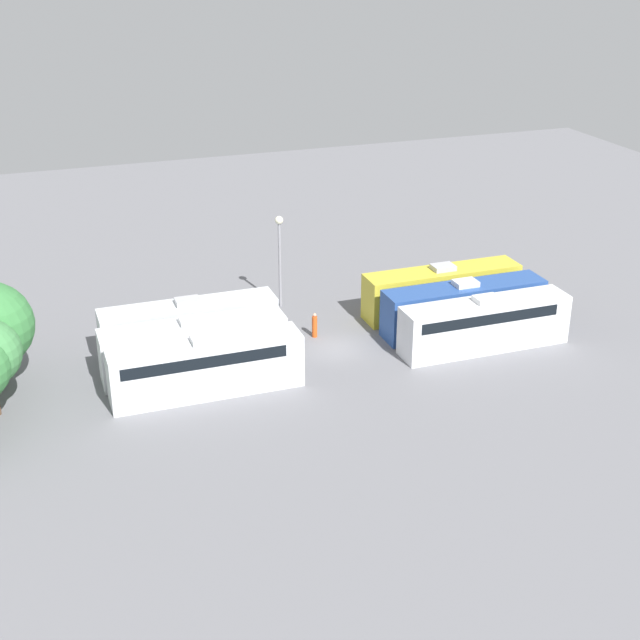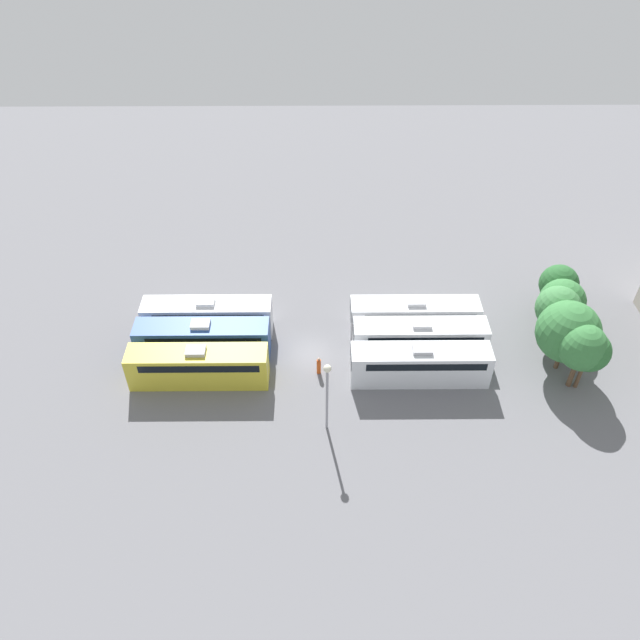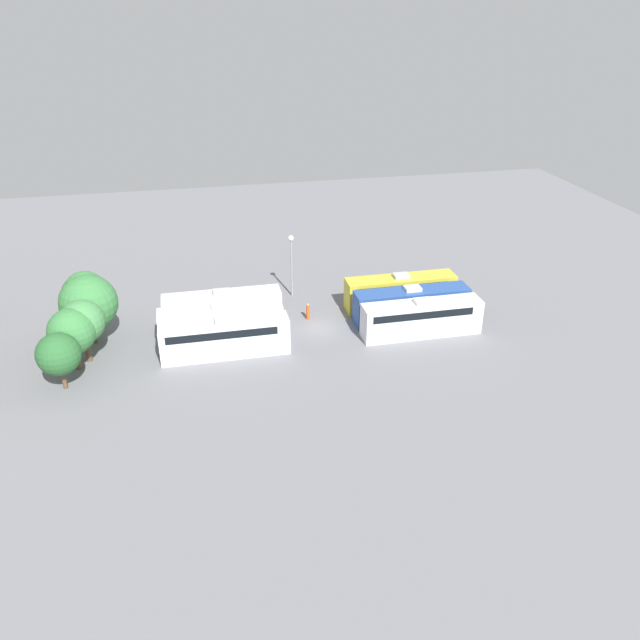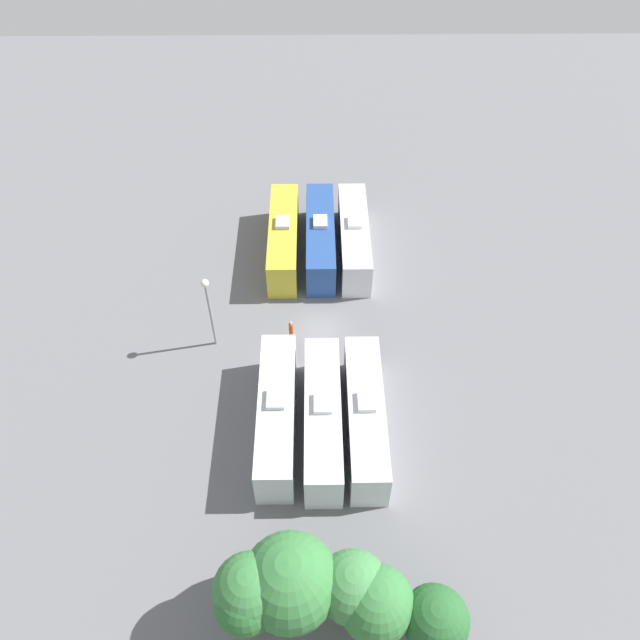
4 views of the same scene
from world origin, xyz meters
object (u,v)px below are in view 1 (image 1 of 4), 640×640
(bus_2, at_px, (441,289))
(bus_5, at_px, (189,325))
(worker_person, at_px, (315,326))
(bus_0, at_px, (484,323))
(bus_1, at_px, (463,306))
(bus_3, at_px, (206,365))
(bus_4, at_px, (193,345))
(light_pole, at_px, (279,245))

(bus_2, distance_m, bus_5, 18.45)
(worker_person, bearing_deg, bus_0, -118.36)
(bus_0, relative_size, worker_person, 6.62)
(bus_0, bearing_deg, bus_2, 0.03)
(bus_1, distance_m, bus_5, 18.77)
(bus_3, distance_m, bus_4, 2.91)
(bus_4, bearing_deg, bus_1, -90.14)
(bus_1, bearing_deg, bus_2, 0.95)
(bus_4, distance_m, bus_5, 3.16)
(bus_3, height_order, bus_4, same)
(bus_0, relative_size, bus_5, 1.00)
(bus_1, height_order, worker_person, bus_1)
(bus_0, height_order, bus_5, same)
(bus_1, xyz_separation_m, worker_person, (2.40, 10.03, -1.02))
(bus_0, xyz_separation_m, bus_4, (3.03, 18.81, 0.00))
(light_pole, bearing_deg, bus_1, -128.16)
(worker_person, bearing_deg, light_pole, 5.66)
(worker_person, relative_size, light_pole, 0.25)
(bus_2, bearing_deg, bus_3, 108.11)
(bus_0, height_order, bus_1, same)
(bus_0, distance_m, bus_3, 18.70)
(bus_5, distance_m, worker_person, 8.57)
(bus_2, relative_size, bus_3, 1.00)
(light_pole, bearing_deg, bus_2, -115.74)
(bus_1, xyz_separation_m, bus_5, (3.18, 18.50, 0.00))
(bus_5, relative_size, light_pole, 1.68)
(bus_2, bearing_deg, bus_0, -179.97)
(worker_person, distance_m, light_pole, 7.16)
(bus_0, xyz_separation_m, worker_person, (5.38, 9.98, -1.02))
(bus_3, height_order, bus_5, same)
(bus_3, relative_size, bus_5, 1.00)
(bus_2, relative_size, worker_person, 6.62)
(worker_person, bearing_deg, bus_2, -85.15)
(bus_1, bearing_deg, worker_person, 76.51)
(bus_3, relative_size, worker_person, 6.62)
(bus_4, height_order, worker_person, bus_4)
(bus_1, xyz_separation_m, bus_2, (3.25, 0.05, 0.00))
(bus_0, relative_size, light_pole, 1.68)
(bus_5, bearing_deg, bus_3, 177.65)
(bus_4, bearing_deg, bus_0, -99.14)
(bus_2, relative_size, bus_4, 1.00)
(bus_0, distance_m, bus_4, 19.05)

